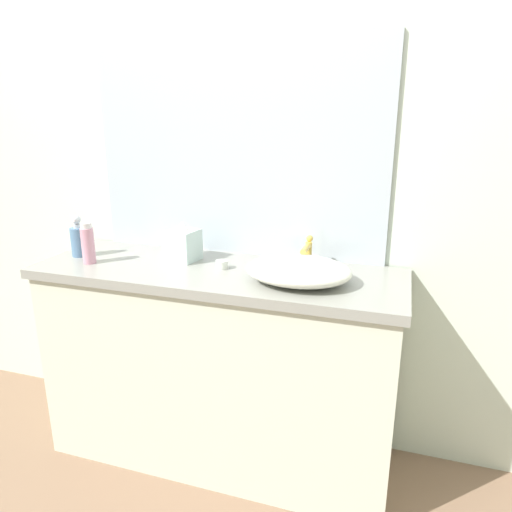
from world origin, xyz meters
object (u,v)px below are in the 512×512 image
tissue_box (183,243)px  candle_jar (222,265)px  sink_basin (298,270)px  soap_dispenser (78,239)px  lotion_bottle (88,244)px

tissue_box → candle_jar: tissue_box is taller
sink_basin → soap_dispenser: soap_dispenser is taller
candle_jar → lotion_bottle: bearing=-170.0°
sink_basin → lotion_bottle: size_ratio=2.30×
sink_basin → soap_dispenser: size_ratio=2.17×
soap_dispenser → tissue_box: 0.49m
soap_dispenser → lotion_bottle: (0.11, -0.08, 0.01)m
sink_basin → tissue_box: (-0.55, 0.13, 0.03)m
sink_basin → soap_dispenser: bearing=177.9°
lotion_bottle → tissue_box: 0.41m
soap_dispenser → lotion_bottle: size_ratio=1.06×
tissue_box → candle_jar: (0.21, -0.06, -0.06)m
soap_dispenser → sink_basin: bearing=-2.1°
sink_basin → candle_jar: size_ratio=8.06×
sink_basin → soap_dispenser: (-1.04, 0.04, 0.03)m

